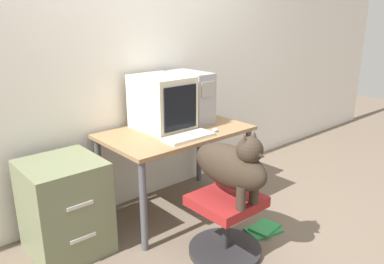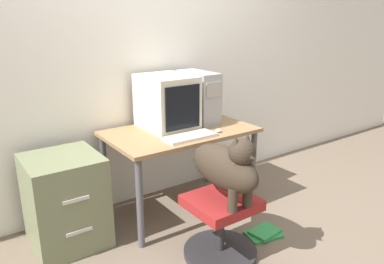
{
  "view_description": "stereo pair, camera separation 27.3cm",
  "coord_description": "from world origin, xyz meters",
  "px_view_note": "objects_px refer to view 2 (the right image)",
  "views": [
    {
      "loc": [
        -1.81,
        -1.91,
        1.6
      ],
      "look_at": [
        -0.09,
        0.05,
        0.79
      ],
      "focal_mm": 35.0,
      "sensor_mm": 36.0,
      "label": 1
    },
    {
      "loc": [
        -1.59,
        -2.08,
        1.6
      ],
      "look_at": [
        -0.09,
        0.05,
        0.79
      ],
      "focal_mm": 35.0,
      "sensor_mm": 36.0,
      "label": 2
    }
  ],
  "objects_px": {
    "filing_cabinet": "(66,201)",
    "crt_monitor": "(167,102)",
    "office_chair": "(221,226)",
    "keyboard": "(190,137)",
    "book_stack_floor": "(264,233)",
    "dog": "(227,166)",
    "pc_tower": "(198,97)"
  },
  "relations": [
    {
      "from": "filing_cabinet",
      "to": "crt_monitor",
      "type": "bearing_deg",
      "value": 3.5
    },
    {
      "from": "crt_monitor",
      "to": "office_chair",
      "type": "height_order",
      "value": "crt_monitor"
    },
    {
      "from": "keyboard",
      "to": "book_stack_floor",
      "type": "bearing_deg",
      "value": -54.66
    },
    {
      "from": "dog",
      "to": "book_stack_floor",
      "type": "distance_m",
      "value": 0.79
    },
    {
      "from": "keyboard",
      "to": "dog",
      "type": "xyz_separation_m",
      "value": [
        -0.08,
        -0.52,
        -0.05
      ]
    },
    {
      "from": "keyboard",
      "to": "crt_monitor",
      "type": "bearing_deg",
      "value": 88.93
    },
    {
      "from": "dog",
      "to": "filing_cabinet",
      "type": "xyz_separation_m",
      "value": [
        -0.81,
        0.8,
        -0.34
      ]
    },
    {
      "from": "pc_tower",
      "to": "office_chair",
      "type": "height_order",
      "value": "pc_tower"
    },
    {
      "from": "pc_tower",
      "to": "book_stack_floor",
      "type": "xyz_separation_m",
      "value": [
        0.01,
        -0.86,
        -0.91
      ]
    },
    {
      "from": "crt_monitor",
      "to": "book_stack_floor",
      "type": "height_order",
      "value": "crt_monitor"
    },
    {
      "from": "pc_tower",
      "to": "filing_cabinet",
      "type": "bearing_deg",
      "value": -176.03
    },
    {
      "from": "book_stack_floor",
      "to": "keyboard",
      "type": "bearing_deg",
      "value": 125.34
    },
    {
      "from": "office_chair",
      "to": "book_stack_floor",
      "type": "distance_m",
      "value": 0.47
    },
    {
      "from": "crt_monitor",
      "to": "office_chair",
      "type": "relative_size",
      "value": 0.93
    },
    {
      "from": "dog",
      "to": "crt_monitor",
      "type": "bearing_deg",
      "value": 84.58
    },
    {
      "from": "crt_monitor",
      "to": "book_stack_floor",
      "type": "distance_m",
      "value": 1.28
    },
    {
      "from": "office_chair",
      "to": "book_stack_floor",
      "type": "xyz_separation_m",
      "value": [
        0.42,
        -0.01,
        -0.21
      ]
    },
    {
      "from": "office_chair",
      "to": "crt_monitor",
      "type": "bearing_deg",
      "value": 84.29
    },
    {
      "from": "keyboard",
      "to": "dog",
      "type": "distance_m",
      "value": 0.53
    },
    {
      "from": "keyboard",
      "to": "filing_cabinet",
      "type": "height_order",
      "value": "keyboard"
    },
    {
      "from": "dog",
      "to": "pc_tower",
      "type": "bearing_deg",
      "value": 64.91
    },
    {
      "from": "pc_tower",
      "to": "keyboard",
      "type": "distance_m",
      "value": 0.54
    },
    {
      "from": "crt_monitor",
      "to": "keyboard",
      "type": "xyz_separation_m",
      "value": [
        -0.01,
        -0.34,
        -0.2
      ]
    },
    {
      "from": "pc_tower",
      "to": "filing_cabinet",
      "type": "relative_size",
      "value": 0.65
    },
    {
      "from": "pc_tower",
      "to": "dog",
      "type": "distance_m",
      "value": 1.01
    },
    {
      "from": "keyboard",
      "to": "dog",
      "type": "height_order",
      "value": "dog"
    },
    {
      "from": "crt_monitor",
      "to": "book_stack_floor",
      "type": "relative_size",
      "value": 1.64
    },
    {
      "from": "crt_monitor",
      "to": "filing_cabinet",
      "type": "relative_size",
      "value": 0.71
    },
    {
      "from": "crt_monitor",
      "to": "dog",
      "type": "relative_size",
      "value": 0.8
    },
    {
      "from": "pc_tower",
      "to": "dog",
      "type": "relative_size",
      "value": 0.73
    },
    {
      "from": "crt_monitor",
      "to": "pc_tower",
      "type": "bearing_deg",
      "value": 5.21
    },
    {
      "from": "crt_monitor",
      "to": "dog",
      "type": "height_order",
      "value": "crt_monitor"
    }
  ]
}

